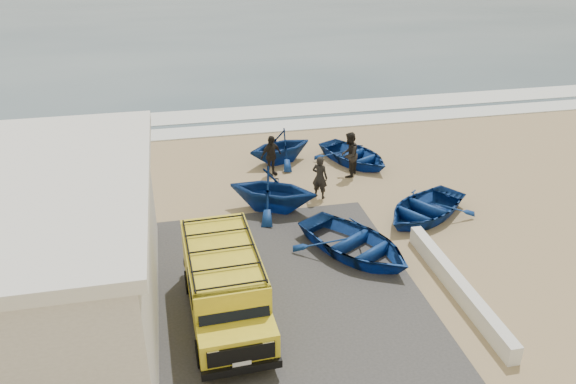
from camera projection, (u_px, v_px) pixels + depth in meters
ground at (269, 258)px, 18.04m from camera, size 160.00×160.00×0.00m
slab at (212, 303)px, 15.91m from camera, size 12.00×10.00×0.05m
ocean at (185, 5)px, 67.03m from camera, size 180.00×88.00×0.01m
surf_line at (227, 130)px, 28.53m from camera, size 180.00×1.60×0.06m
surf_wash at (222, 115)px, 30.72m from camera, size 180.00×2.20×0.04m
parapet at (457, 286)px, 16.23m from camera, size 0.35×6.00×0.55m
van at (225, 283)px, 14.93m from camera, size 2.10×4.89×2.07m
boat_near_left at (355, 243)px, 18.02m from camera, size 4.68×5.10×0.86m
boat_near_right at (424, 208)px, 20.23m from camera, size 4.71×4.37×0.80m
boat_mid_left at (272, 189)px, 20.54m from camera, size 4.21×4.02×1.73m
boat_mid_right at (354, 155)px, 24.69m from camera, size 3.97×4.45×0.76m
boat_far_left at (280, 146)px, 24.59m from camera, size 3.59×3.33×1.55m
fisherman_front at (320, 177)px, 21.49m from camera, size 0.75×0.71×1.72m
fisherman_middle at (349, 155)px, 23.23m from camera, size 1.13×1.18×1.92m
fisherman_back at (271, 156)px, 23.34m from camera, size 1.11×0.86×1.76m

